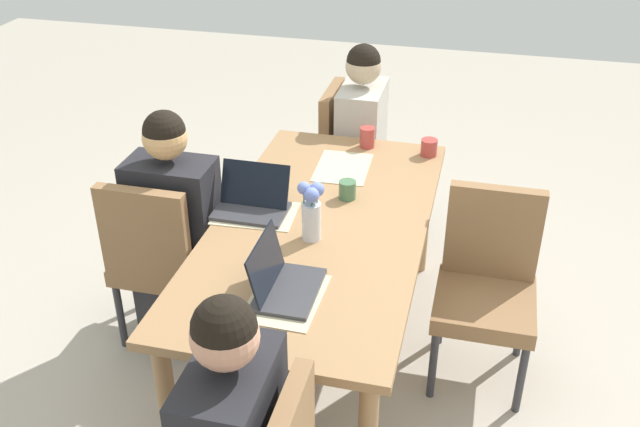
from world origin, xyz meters
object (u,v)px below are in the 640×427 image
object	(u,v)px
dining_table	(320,239)
coffee_mug_near_left	(429,147)
person_head_left_left_mid	(361,155)
chair_far_right_near	(487,279)
laptop_near_left_near	(252,203)
chair_near_left_near	(159,254)
chair_head_left_left_mid	(350,154)
laptop_head_right_left_far	(282,282)
person_near_left_near	(177,242)
coffee_mug_near_right	(347,190)
flower_vase	(311,208)
coffee_mug_centre_left	(367,137)

from	to	relation	value
dining_table	coffee_mug_near_left	world-z (taller)	coffee_mug_near_left
person_head_left_left_mid	chair_far_right_near	size ratio (longest dim) A/B	1.33
laptop_near_left_near	chair_near_left_near	bearing A→B (deg)	-79.46
chair_near_left_near	chair_far_right_near	distance (m)	1.52
chair_near_left_near	chair_head_left_left_mid	xyz separation A→B (m)	(-1.28, 0.65, 0.00)
laptop_head_right_left_far	laptop_near_left_near	world-z (taller)	laptop_head_right_left_far
chair_head_left_left_mid	coffee_mug_near_left	xyz separation A→B (m)	(0.42, 0.50, 0.29)
chair_far_right_near	laptop_head_right_left_far	world-z (taller)	laptop_head_right_left_far
chair_far_right_near	chair_near_left_near	bearing A→B (deg)	-83.81
person_near_left_near	laptop_head_right_left_far	size ratio (longest dim) A/B	3.73
coffee_mug_near_right	laptop_near_left_near	bearing A→B (deg)	-60.59
chair_far_right_near	laptop_near_left_near	bearing A→B (deg)	-85.66
chair_head_left_left_mid	chair_far_right_near	distance (m)	1.40
dining_table	flower_vase	distance (m)	0.26
chair_near_left_near	flower_vase	bearing A→B (deg)	84.29
dining_table	person_head_left_left_mid	world-z (taller)	person_head_left_left_mid
person_head_left_left_mid	person_near_left_near	bearing A→B (deg)	-30.31
dining_table	chair_near_left_near	distance (m)	0.79
chair_head_left_left_mid	chair_near_left_near	bearing A→B (deg)	-27.08
person_head_left_left_mid	coffee_mug_near_right	xyz separation A→B (m)	(0.91, 0.11, 0.26)
dining_table	flower_vase	bearing A→B (deg)	-2.46
chair_near_left_near	coffee_mug_near_left	distance (m)	1.46
chair_near_left_near	coffee_mug_centre_left	bearing A→B (deg)	136.91
chair_near_left_near	coffee_mug_near_right	size ratio (longest dim) A/B	10.33
chair_far_right_near	coffee_mug_near_right	distance (m)	0.75
person_near_left_near	coffee_mug_near_left	size ratio (longest dim) A/B	13.77
coffee_mug_near_left	dining_table	bearing A→B (deg)	-25.55
laptop_head_right_left_far	dining_table	bearing A→B (deg)	177.72
chair_near_left_near	laptop_near_left_near	distance (m)	0.54
chair_head_left_left_mid	person_head_left_left_mid	distance (m)	0.10
coffee_mug_near_right	chair_far_right_near	bearing A→B (deg)	78.41
chair_head_left_left_mid	chair_far_right_near	xyz separation A→B (m)	(1.11, 0.86, 0.00)
person_near_left_near	coffee_mug_near_left	world-z (taller)	person_near_left_near
chair_head_left_left_mid	coffee_mug_centre_left	bearing A→B (deg)	22.97
coffee_mug_near_right	coffee_mug_centre_left	distance (m)	0.58
chair_near_left_near	person_head_left_left_mid	size ratio (longest dim) A/B	0.75
coffee_mug_centre_left	laptop_near_left_near	bearing A→B (deg)	-25.24
person_head_left_left_mid	chair_far_right_near	bearing A→B (deg)	36.69
dining_table	person_near_left_near	bearing A→B (deg)	-91.92
chair_near_left_near	chair_far_right_near	bearing A→B (deg)	96.19
person_head_left_left_mid	laptop_near_left_near	xyz separation A→B (m)	(1.13, -0.28, 0.26)
person_head_left_left_mid	coffee_mug_near_right	bearing A→B (deg)	6.77
laptop_head_right_left_far	chair_far_right_near	bearing A→B (deg)	129.53
coffee_mug_near_left	coffee_mug_centre_left	size ratio (longest dim) A/B	0.80
chair_head_left_left_mid	coffee_mug_centre_left	world-z (taller)	chair_head_left_left_mid
dining_table	flower_vase	size ratio (longest dim) A/B	6.92
person_head_left_left_mid	laptop_head_right_left_far	bearing A→B (deg)	0.66
person_near_left_near	laptop_head_right_left_far	xyz separation A→B (m)	(0.54, 0.69, 0.26)
chair_head_left_left_mid	person_head_left_left_mid	bearing A→B (deg)	51.24
chair_head_left_left_mid	flower_vase	distance (m)	1.41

